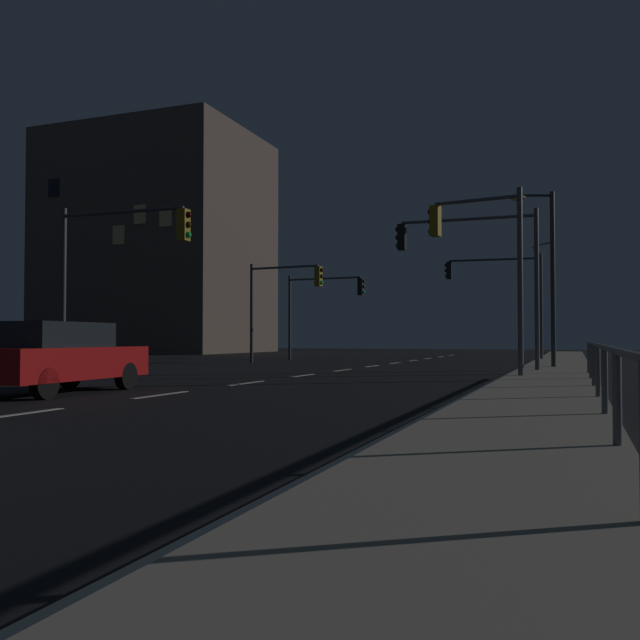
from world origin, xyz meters
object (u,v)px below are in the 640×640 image
(traffic_light_mid_left, at_px, (473,257))
(traffic_light_near_left, at_px, (283,292))
(street_lamp_far_end, at_px, (546,261))
(street_lamp_across_street, at_px, (549,286))
(building_distant, at_px, (158,245))
(traffic_light_far_left, at_px, (117,254))
(traffic_light_far_right, at_px, (498,284))
(traffic_light_near_right, at_px, (323,299))
(car, at_px, (57,356))
(traffic_light_far_center, at_px, (480,247))

(traffic_light_mid_left, relative_size, traffic_light_near_left, 1.12)
(street_lamp_far_end, bearing_deg, street_lamp_across_street, 91.57)
(building_distant, bearing_deg, traffic_light_far_left, -57.48)
(building_distant, bearing_deg, street_lamp_far_end, -35.25)
(traffic_light_near_left, distance_m, street_lamp_far_end, 12.81)
(traffic_light_far_right, relative_size, building_distant, 0.29)
(traffic_light_far_left, bearing_deg, street_lamp_across_street, 69.63)
(traffic_light_near_right, xyz_separation_m, traffic_light_far_left, (0.07, -18.44, 0.36))
(traffic_light_mid_left, height_order, traffic_light_far_left, traffic_light_mid_left)
(car, distance_m, traffic_light_far_right, 26.70)
(traffic_light_far_left, height_order, building_distant, building_distant)
(street_lamp_across_street, bearing_deg, traffic_light_near_right, -132.30)
(traffic_light_near_right, distance_m, traffic_light_near_left, 5.38)
(street_lamp_far_end, distance_m, building_distant, 41.62)
(building_distant, bearing_deg, car, -58.44)
(traffic_light_near_right, relative_size, traffic_light_far_right, 0.87)
(traffic_light_far_center, xyz_separation_m, traffic_light_far_left, (-10.56, -3.40, -0.13))
(traffic_light_far_center, xyz_separation_m, traffic_light_mid_left, (-0.72, 3.62, 0.17))
(traffic_light_far_left, distance_m, building_distant, 40.40)
(car, bearing_deg, building_distant, 121.56)
(street_lamp_far_end, bearing_deg, traffic_light_near_right, 145.18)
(car, xyz_separation_m, building_distant, (-23.98, 39.04, 8.74))
(traffic_light_near_right, height_order, street_lamp_across_street, street_lamp_across_street)
(traffic_light_mid_left, bearing_deg, traffic_light_near_left, 148.95)
(traffic_light_near_left, height_order, street_lamp_across_street, street_lamp_across_street)
(traffic_light_far_center, bearing_deg, car, -132.87)
(traffic_light_far_right, xyz_separation_m, street_lamp_across_street, (2.26, 11.02, 0.65))
(traffic_light_mid_left, bearing_deg, traffic_light_near_right, 130.97)
(traffic_light_far_center, distance_m, street_lamp_across_street, 27.92)
(traffic_light_far_right, bearing_deg, traffic_light_far_left, -114.77)
(traffic_light_near_left, bearing_deg, traffic_light_near_right, 88.77)
(traffic_light_near_right, xyz_separation_m, street_lamp_far_end, (12.28, -8.54, 0.72))
(street_lamp_far_end, bearing_deg, traffic_light_near_left, 165.70)
(car, distance_m, traffic_light_far_left, 6.59)
(traffic_light_mid_left, distance_m, building_distant, 41.54)
(street_lamp_across_street, relative_size, building_distant, 0.41)
(traffic_light_near_left, distance_m, traffic_light_far_right, 11.98)
(traffic_light_near_right, height_order, traffic_light_far_left, traffic_light_far_left)
(car, xyz_separation_m, traffic_light_near_right, (-2.55, 23.75, 2.65))
(traffic_light_near_right, bearing_deg, street_lamp_far_end, -34.82)
(car, height_order, street_lamp_far_end, street_lamp_far_end)
(traffic_light_far_left, relative_size, building_distant, 0.28)
(street_lamp_far_end, bearing_deg, car, -122.59)
(traffic_light_near_left, xyz_separation_m, traffic_light_far_left, (0.19, -13.06, 0.31))
(traffic_light_mid_left, relative_size, street_lamp_across_street, 0.72)
(traffic_light_mid_left, relative_size, traffic_light_far_right, 0.99)
(traffic_light_near_right, bearing_deg, car, -83.87)
(traffic_light_far_center, relative_size, street_lamp_far_end, 0.82)
(traffic_light_far_center, height_order, traffic_light_near_right, traffic_light_far_center)
(car, distance_m, traffic_light_mid_left, 14.74)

